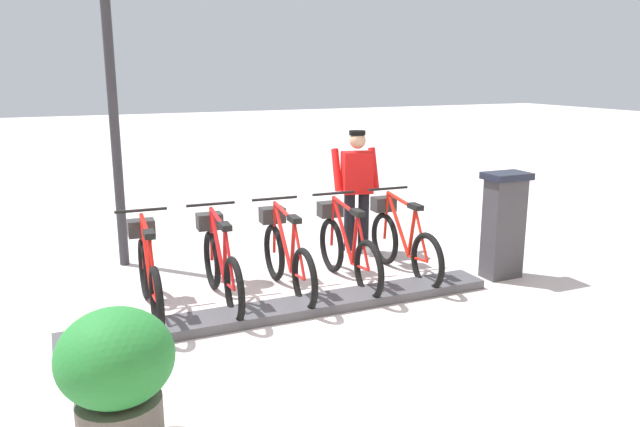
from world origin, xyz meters
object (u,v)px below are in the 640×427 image
Objects in this scene: bike_docked_1 at (346,247)px; lamp_post at (111,74)px; bike_docked_2 at (286,255)px; bike_docked_4 at (149,273)px; payment_kiosk at (503,223)px; bike_docked_3 at (220,263)px; worker_near_rack at (357,186)px; bike_docked_0 at (402,240)px; planter_bush at (117,373)px.

lamp_post is at bearing 52.45° from bike_docked_1.
bike_docked_2 and bike_docked_4 have the same top height.
lamp_post is (2.35, 4.11, 1.73)m from payment_kiosk.
lamp_post is at bearing 24.38° from bike_docked_3.
bike_docked_1 is 0.48× the size of lamp_post.
bike_docked_3 is 2.77m from lamp_post.
worker_near_rack is at bearing -63.15° from bike_docked_3.
bike_docked_1 is 1.00× the size of bike_docked_2.
bike_docked_0 and bike_docked_4 have the same top height.
worker_near_rack reaches higher than payment_kiosk.
bike_docked_0 is 0.48× the size of lamp_post.
bike_docked_2 is 1.50m from bike_docked_4.
worker_near_rack is 3.43m from lamp_post.
bike_docked_1 is at bearing -50.35° from planter_bush.
payment_kiosk reaches higher than bike_docked_4.
lamp_post reaches higher than bike_docked_1.
worker_near_rack is (1.69, 1.10, 0.24)m from payment_kiosk.
bike_docked_2 is 1.90m from worker_near_rack.
bike_docked_3 and bike_docked_4 have the same top height.
payment_kiosk is at bearing -118.53° from bike_docked_0.
bike_docked_2 and bike_docked_3 have the same top height.
bike_docked_2 is at bearing 90.00° from bike_docked_1.
payment_kiosk is 4.11m from bike_docked_4.
bike_docked_0 is at bearing 61.47° from payment_kiosk.
lamp_post reaches higher than payment_kiosk.
payment_kiosk is 4.94m from planter_bush.
bike_docked_0 is 4.26m from planter_bush.
bike_docked_3 reaches higher than planter_bush.
worker_near_rack is at bearing 2.46° from bike_docked_0.
payment_kiosk is 0.74× the size of bike_docked_3.
bike_docked_1 reaches higher than planter_bush.
bike_docked_3 is at bearing -155.62° from lamp_post.
bike_docked_4 is at bearing 90.00° from bike_docked_0.
bike_docked_2 reaches higher than planter_bush.
bike_docked_0 is at bearing -90.00° from bike_docked_1.
bike_docked_1 is 3.66m from planter_bush.
payment_kiosk is at bearing -99.80° from bike_docked_3.
payment_kiosk is 0.35× the size of lamp_post.
bike_docked_4 is 2.40m from planter_bush.
lamp_post is (1.78, 0.80, 1.97)m from bike_docked_3.
bike_docked_2 is at bearing -90.00° from bike_docked_4.
payment_kiosk reaches higher than bike_docked_1.
bike_docked_1 and bike_docked_2 have the same top height.
worker_near_rack is at bearing -52.48° from bike_docked_2.
bike_docked_4 is 2.65m from lamp_post.
bike_docked_1 is at bearing -90.00° from bike_docked_4.
bike_docked_0 is 1.50m from bike_docked_2.
payment_kiosk is 0.74× the size of bike_docked_0.
lamp_post is 4.54m from planter_bush.
worker_near_rack is (1.12, 0.05, 0.48)m from bike_docked_0.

